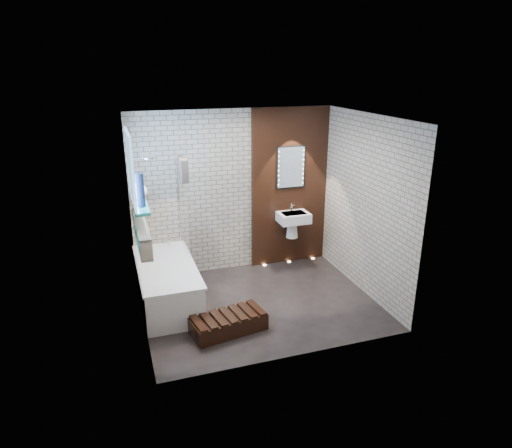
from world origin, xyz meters
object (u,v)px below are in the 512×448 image
object	(u,v)px
bathtub	(167,284)
bath_screen	(183,206)
walnut_step	(228,324)
washbasin	(293,221)
led_mirror	(291,167)

from	to	relation	value
bathtub	bath_screen	xyz separation A→B (m)	(0.35, 0.44, 0.99)
bath_screen	walnut_step	distance (m)	1.87
washbasin	walnut_step	xyz separation A→B (m)	(-1.55, -1.62, -0.68)
washbasin	walnut_step	distance (m)	2.34
washbasin	bath_screen	bearing A→B (deg)	-174.22
bath_screen	led_mirror	world-z (taller)	led_mirror
walnut_step	washbasin	bearing A→B (deg)	46.24
led_mirror	bath_screen	bearing A→B (deg)	-169.34
bath_screen	walnut_step	world-z (taller)	bath_screen
bath_screen	led_mirror	xyz separation A→B (m)	(1.82, 0.34, 0.37)
bathtub	walnut_step	xyz separation A→B (m)	(0.62, -0.99, -0.19)
washbasin	led_mirror	size ratio (longest dim) A/B	0.83
washbasin	walnut_step	size ratio (longest dim) A/B	0.62
bath_screen	led_mirror	size ratio (longest dim) A/B	2.00
bath_screen	led_mirror	bearing A→B (deg)	10.66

